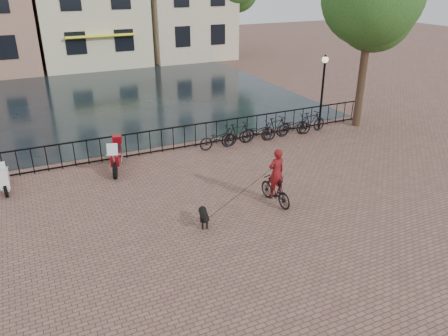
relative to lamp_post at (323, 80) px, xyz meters
name	(u,v)px	position (x,y,z in m)	size (l,w,h in m)	color
ground	(271,249)	(-7.20, -7.60, -2.38)	(100.00, 100.00, 0.00)	brown
canal_water	(123,98)	(-7.20, 9.70, -2.38)	(20.00, 20.00, 0.00)	black
railing	(173,139)	(-7.20, 0.40, -1.87)	(20.00, 0.05, 1.02)	black
lamp_post	(323,80)	(0.00, 0.00, 0.00)	(0.30, 0.30, 3.45)	black
cyclist	(276,180)	(-5.75, -5.42, -1.54)	(0.73, 1.65, 2.21)	black
dog	(204,217)	(-8.38, -5.70, -2.08)	(0.49, 0.91, 0.59)	black
motorcycle	(116,153)	(-9.81, -0.61, -1.67)	(1.05, 2.04, 1.42)	maroon
scooter	(3,173)	(-13.66, -0.65, -1.72)	(0.41, 1.42, 1.31)	white
parked_bike_0	(218,138)	(-5.40, -0.20, -1.93)	(0.60, 1.72, 0.90)	black
parked_bike_1	(238,134)	(-4.45, -0.20, -1.88)	(0.47, 1.66, 1.00)	black
parked_bike_2	(257,132)	(-3.50, -0.20, -1.93)	(0.60, 1.72, 0.90)	black
parked_bike_3	(276,128)	(-2.55, -0.20, -1.88)	(0.47, 1.66, 1.00)	black
parked_bike_4	(294,126)	(-1.60, -0.20, -1.93)	(0.60, 1.72, 0.90)	black
parked_bike_5	(311,122)	(-0.65, -0.20, -1.88)	(0.47, 1.66, 1.00)	black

